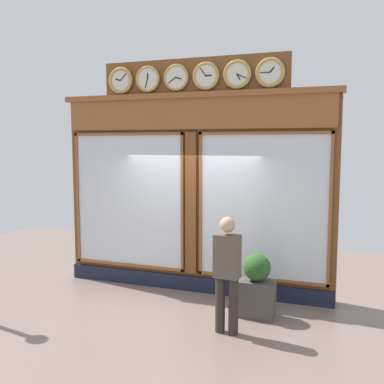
% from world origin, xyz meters
% --- Properties ---
extents(ground_plane, '(14.00, 14.00, 0.00)m').
position_xyz_m(ground_plane, '(0.00, 2.80, 0.00)').
color(ground_plane, '#7A665B').
extents(shop_facade, '(5.15, 0.42, 4.20)m').
position_xyz_m(shop_facade, '(-0.00, -0.12, 1.87)').
color(shop_facade, brown).
rests_on(shop_facade, ground_plane).
extents(pedestrian, '(0.37, 0.24, 1.69)m').
position_xyz_m(pedestrian, '(-1.09, 1.55, 0.93)').
color(pedestrian, '#312A24').
rests_on(pedestrian, ground_plane).
extents(planter_box, '(0.56, 0.36, 0.58)m').
position_xyz_m(planter_box, '(-1.37, 0.80, 0.29)').
color(planter_box, '#4C4742').
rests_on(planter_box, ground_plane).
extents(planter_shrub, '(0.43, 0.43, 0.43)m').
position_xyz_m(planter_shrub, '(-1.37, 0.80, 0.79)').
color(planter_shrub, '#285623').
rests_on(planter_shrub, planter_box).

